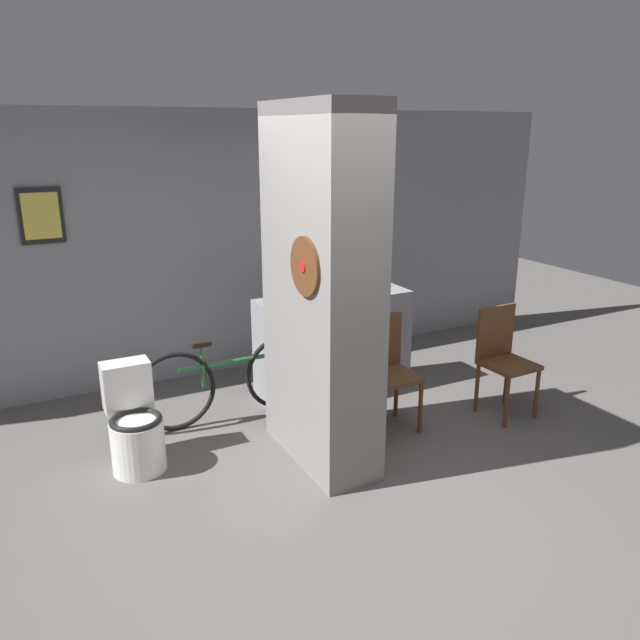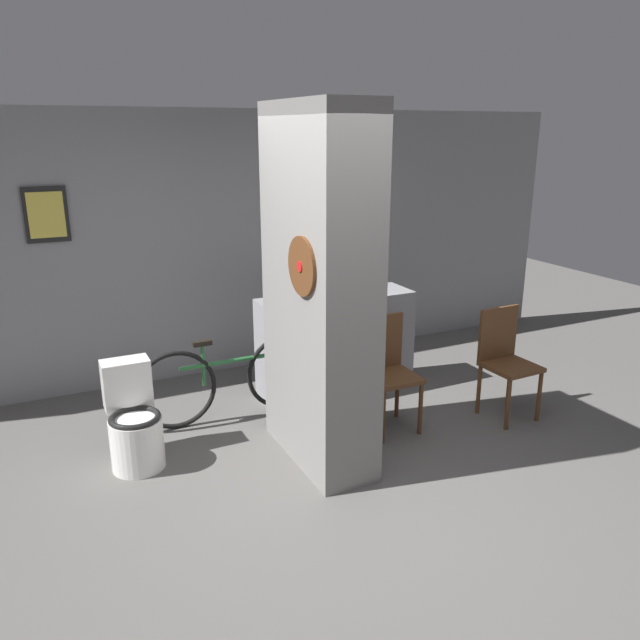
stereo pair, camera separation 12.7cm
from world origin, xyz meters
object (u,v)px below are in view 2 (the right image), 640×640
at_px(chair_by_doorway, 505,357).
at_px(bicycle, 232,379).
at_px(bottle_tall, 306,290).
at_px(toilet, 134,424).
at_px(chair_near_pillar, 387,367).

distance_m(chair_by_doorway, bicycle, 2.36).
bearing_deg(bottle_tall, chair_by_doorway, -37.06).
bearing_deg(toilet, chair_by_doorway, -10.06).
xyz_separation_m(chair_near_pillar, bottle_tall, (-0.36, 0.81, 0.51)).
height_order(chair_near_pillar, bottle_tall, bottle_tall).
bearing_deg(bottle_tall, toilet, -162.64).
xyz_separation_m(toilet, chair_near_pillar, (2.01, -0.29, 0.21)).
bearing_deg(chair_near_pillar, bottle_tall, 114.06).
distance_m(chair_near_pillar, chair_by_doorway, 1.07).
xyz_separation_m(toilet, chair_by_doorway, (3.05, -0.54, 0.21)).
relative_size(toilet, bicycle, 0.46).
height_order(chair_near_pillar, bicycle, chair_near_pillar).
relative_size(chair_near_pillar, bicycle, 0.57).
bearing_deg(bottle_tall, bicycle, -172.92).
bearing_deg(chair_by_doorway, bicycle, 154.14).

